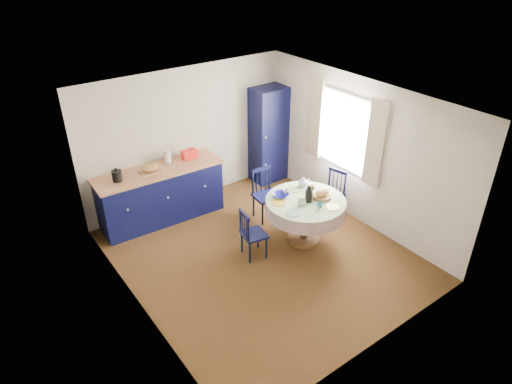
# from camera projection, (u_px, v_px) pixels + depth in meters

# --- Properties ---
(floor) EXTENTS (4.50, 4.50, 0.00)m
(floor) POSITION_uv_depth(u_px,v_px,m) (262.00, 255.00, 7.22)
(floor) COLOR black
(floor) RESTS_ON ground
(ceiling) EXTENTS (4.50, 4.50, 0.00)m
(ceiling) POSITION_uv_depth(u_px,v_px,m) (263.00, 103.00, 5.97)
(ceiling) COLOR white
(ceiling) RESTS_ON wall_back
(wall_back) EXTENTS (4.00, 0.02, 2.50)m
(wall_back) POSITION_uv_depth(u_px,v_px,m) (187.00, 137.00, 8.17)
(wall_back) COLOR beige
(wall_back) RESTS_ON floor
(wall_left) EXTENTS (0.02, 4.50, 2.50)m
(wall_left) POSITION_uv_depth(u_px,v_px,m) (132.00, 233.00, 5.57)
(wall_left) COLOR beige
(wall_left) RESTS_ON floor
(wall_right) EXTENTS (0.02, 4.50, 2.50)m
(wall_right) POSITION_uv_depth(u_px,v_px,m) (358.00, 152.00, 7.62)
(wall_right) COLOR beige
(wall_right) RESTS_ON floor
(window) EXTENTS (0.10, 1.74, 1.45)m
(window) POSITION_uv_depth(u_px,v_px,m) (344.00, 132.00, 7.67)
(window) COLOR white
(window) RESTS_ON wall_right
(kitchen_counter) EXTENTS (2.20, 0.77, 1.21)m
(kitchen_counter) POSITION_uv_depth(u_px,v_px,m) (161.00, 194.00, 7.90)
(kitchen_counter) COLOR black
(kitchen_counter) RESTS_ON floor
(pantry_cabinet) EXTENTS (0.67, 0.50, 1.91)m
(pantry_cabinet) POSITION_uv_depth(u_px,v_px,m) (268.00, 135.00, 8.99)
(pantry_cabinet) COLOR black
(pantry_cabinet) RESTS_ON floor
(dining_table) EXTENTS (1.27, 1.27, 1.05)m
(dining_table) POSITION_uv_depth(u_px,v_px,m) (306.00, 207.00, 7.25)
(dining_table) COLOR #543018
(dining_table) RESTS_ON floor
(chair_left) EXTENTS (0.42, 0.43, 0.83)m
(chair_left) POSITION_uv_depth(u_px,v_px,m) (252.00, 234.00, 7.00)
(chair_left) COLOR black
(chair_left) RESTS_ON floor
(chair_far) EXTENTS (0.46, 0.44, 0.93)m
(chair_far) POSITION_uv_depth(u_px,v_px,m) (265.00, 194.00, 7.95)
(chair_far) COLOR black
(chair_far) RESTS_ON floor
(chair_right) EXTENTS (0.45, 0.46, 0.87)m
(chair_right) POSITION_uv_depth(u_px,v_px,m) (332.00, 194.00, 8.01)
(chair_right) COLOR black
(chair_right) RESTS_ON floor
(mug_a) EXTENTS (0.13, 0.13, 0.11)m
(mug_a) POSITION_uv_depth(u_px,v_px,m) (302.00, 202.00, 7.03)
(mug_a) COLOR silver
(mug_a) RESTS_ON dining_table
(mug_b) EXTENTS (0.10, 0.10, 0.09)m
(mug_b) POSITION_uv_depth(u_px,v_px,m) (320.00, 205.00, 6.97)
(mug_b) COLOR #2B7173
(mug_b) RESTS_ON dining_table
(mug_c) EXTENTS (0.11, 0.11, 0.09)m
(mug_c) POSITION_uv_depth(u_px,v_px,m) (311.00, 188.00, 7.43)
(mug_c) COLOR black
(mug_c) RESTS_ON dining_table
(mug_d) EXTENTS (0.10, 0.10, 0.09)m
(mug_d) POSITION_uv_depth(u_px,v_px,m) (285.00, 192.00, 7.31)
(mug_d) COLOR silver
(mug_d) RESTS_ON dining_table
(cobalt_bowl) EXTENTS (0.25, 0.25, 0.06)m
(cobalt_bowl) POSITION_uv_depth(u_px,v_px,m) (281.00, 195.00, 7.26)
(cobalt_bowl) COLOR navy
(cobalt_bowl) RESTS_ON dining_table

